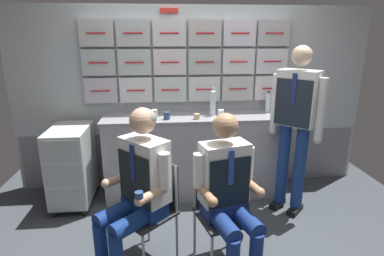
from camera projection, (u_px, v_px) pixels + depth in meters
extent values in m
cube|color=#3A3F45|center=(207.00, 252.00, 2.75)|extent=(4.80, 4.80, 0.04)
cube|color=#AFB8BC|center=(192.00, 100.00, 3.76)|extent=(4.20, 0.06, 2.15)
cube|color=gray|center=(193.00, 158.00, 3.93)|extent=(4.12, 0.01, 0.68)
cube|color=#B8B3C1|center=(101.00, 90.00, 3.57)|extent=(0.37, 0.06, 0.29)
cylinder|color=red|center=(101.00, 91.00, 3.53)|extent=(0.21, 0.01, 0.01)
cube|color=silver|center=(136.00, 90.00, 3.60)|extent=(0.37, 0.06, 0.29)
cylinder|color=red|center=(136.00, 90.00, 3.57)|extent=(0.21, 0.01, 0.01)
cube|color=silver|center=(170.00, 89.00, 3.64)|extent=(0.37, 0.06, 0.29)
cylinder|color=red|center=(171.00, 90.00, 3.60)|extent=(0.21, 0.01, 0.01)
cube|color=silver|center=(204.00, 89.00, 3.67)|extent=(0.37, 0.06, 0.29)
cylinder|color=red|center=(205.00, 89.00, 3.64)|extent=(0.21, 0.01, 0.01)
cube|color=#B5B8B5|center=(237.00, 88.00, 3.71)|extent=(0.37, 0.06, 0.29)
cylinder|color=red|center=(238.00, 89.00, 3.67)|extent=(0.21, 0.01, 0.01)
cube|color=silver|center=(270.00, 88.00, 3.74)|extent=(0.37, 0.06, 0.29)
cylinder|color=red|center=(271.00, 88.00, 3.71)|extent=(0.21, 0.01, 0.01)
cube|color=#AAB4B5|center=(99.00, 62.00, 3.48)|extent=(0.37, 0.06, 0.29)
cylinder|color=red|center=(98.00, 63.00, 3.44)|extent=(0.21, 0.01, 0.01)
cube|color=#B1BFB7|center=(135.00, 62.00, 3.51)|extent=(0.37, 0.06, 0.29)
cylinder|color=red|center=(134.00, 62.00, 3.48)|extent=(0.21, 0.01, 0.01)
cube|color=silver|center=(170.00, 62.00, 3.55)|extent=(0.37, 0.06, 0.29)
cylinder|color=red|center=(170.00, 62.00, 3.51)|extent=(0.21, 0.01, 0.01)
cube|color=#AEB7B9|center=(204.00, 62.00, 3.58)|extent=(0.37, 0.06, 0.29)
cylinder|color=red|center=(205.00, 62.00, 3.55)|extent=(0.21, 0.01, 0.01)
cube|color=silver|center=(238.00, 61.00, 3.62)|extent=(0.37, 0.06, 0.29)
cylinder|color=red|center=(239.00, 62.00, 3.58)|extent=(0.21, 0.01, 0.01)
cube|color=silver|center=(271.00, 61.00, 3.65)|extent=(0.37, 0.06, 0.29)
cylinder|color=red|center=(273.00, 61.00, 3.62)|extent=(0.21, 0.01, 0.01)
cube|color=#B4B7B8|center=(96.00, 33.00, 3.39)|extent=(0.37, 0.06, 0.29)
cylinder|color=red|center=(96.00, 33.00, 3.35)|extent=(0.21, 0.01, 0.01)
cube|color=#B0B5B8|center=(133.00, 33.00, 3.42)|extent=(0.37, 0.06, 0.29)
cylinder|color=red|center=(133.00, 33.00, 3.39)|extent=(0.21, 0.01, 0.01)
cube|color=silver|center=(169.00, 33.00, 3.46)|extent=(0.37, 0.06, 0.29)
cylinder|color=red|center=(169.00, 33.00, 3.42)|extent=(0.21, 0.01, 0.01)
cube|color=#B4B3AE|center=(205.00, 33.00, 3.49)|extent=(0.37, 0.06, 0.29)
cylinder|color=red|center=(205.00, 33.00, 3.46)|extent=(0.21, 0.01, 0.01)
cube|color=silver|center=(239.00, 33.00, 3.53)|extent=(0.37, 0.06, 0.29)
cylinder|color=red|center=(240.00, 33.00, 3.49)|extent=(0.21, 0.01, 0.01)
cube|color=#AAABAF|center=(273.00, 33.00, 3.56)|extent=(0.37, 0.06, 0.29)
cylinder|color=red|center=(275.00, 33.00, 3.53)|extent=(0.21, 0.01, 0.01)
cube|color=red|center=(169.00, 10.00, 3.40)|extent=(0.20, 0.02, 0.05)
cube|color=#9A99A0|center=(194.00, 156.00, 3.66)|extent=(2.00, 0.52, 0.92)
cube|color=gray|center=(194.00, 117.00, 3.52)|extent=(2.04, 0.53, 0.03)
sphere|color=black|center=(54.00, 213.00, 3.26)|extent=(0.07, 0.07, 0.07)
sphere|color=black|center=(85.00, 212.00, 3.29)|extent=(0.07, 0.07, 0.07)
sphere|color=black|center=(69.00, 189.00, 3.78)|extent=(0.07, 0.07, 0.07)
sphere|color=black|center=(95.00, 188.00, 3.81)|extent=(0.07, 0.07, 0.07)
cube|color=silver|center=(72.00, 164.00, 3.41)|extent=(0.40, 0.64, 0.81)
cube|color=#A6AEAC|center=(66.00, 201.00, 3.18)|extent=(0.35, 0.01, 0.22)
cube|color=#A6AEAC|center=(63.00, 176.00, 3.10)|extent=(0.35, 0.01, 0.22)
cube|color=#A6AEAC|center=(60.00, 151.00, 3.02)|extent=(0.35, 0.01, 0.22)
cylinder|color=#28282D|center=(59.00, 139.00, 3.01)|extent=(0.32, 0.02, 0.02)
cylinder|color=#A8AAAF|center=(115.00, 239.00, 2.57)|extent=(0.02, 0.02, 0.42)
cylinder|color=#A8AAAF|center=(148.00, 220.00, 2.83)|extent=(0.02, 0.02, 0.42)
cylinder|color=#A8AAAF|center=(177.00, 236.00, 2.60)|extent=(0.02, 0.02, 0.42)
cube|color=#292A2D|center=(145.00, 214.00, 2.52)|extent=(0.57, 0.57, 0.02)
cube|color=#292A2D|center=(161.00, 182.00, 2.60)|extent=(0.27, 0.29, 0.40)
cylinder|color=#A8AAAF|center=(146.00, 177.00, 2.70)|extent=(0.02, 0.02, 0.40)
cylinder|color=#A8AAAF|center=(176.00, 189.00, 2.48)|extent=(0.02, 0.02, 0.40)
cylinder|color=navy|center=(101.00, 248.00, 2.37)|extent=(0.10, 0.10, 0.42)
cylinder|color=navy|center=(119.00, 212.00, 2.44)|extent=(0.38, 0.37, 0.13)
cylinder|color=navy|center=(135.00, 222.00, 2.31)|extent=(0.38, 0.37, 0.13)
cube|color=navy|center=(145.00, 206.00, 2.50)|extent=(0.39, 0.40, 0.12)
cube|color=white|center=(145.00, 170.00, 2.43)|extent=(0.41, 0.42, 0.51)
cube|color=black|center=(134.00, 179.00, 2.36)|extent=(0.25, 0.26, 0.41)
cube|color=navy|center=(132.00, 163.00, 2.32)|extent=(0.04, 0.04, 0.28)
cylinder|color=white|center=(127.00, 156.00, 2.55)|extent=(0.08, 0.08, 0.27)
cylinder|color=tan|center=(118.00, 179.00, 2.50)|extent=(0.23, 0.22, 0.07)
sphere|color=tan|center=(106.00, 184.00, 2.42)|extent=(0.08, 0.08, 0.08)
cylinder|color=white|center=(164.00, 171.00, 2.27)|extent=(0.08, 0.08, 0.27)
cylinder|color=tan|center=(152.00, 195.00, 2.25)|extent=(0.23, 0.22, 0.07)
sphere|color=tan|center=(139.00, 201.00, 2.16)|extent=(0.08, 0.08, 0.08)
cylinder|color=navy|center=(139.00, 196.00, 2.15)|extent=(0.06, 0.06, 0.06)
sphere|color=tan|center=(143.00, 121.00, 2.31)|extent=(0.20, 0.20, 0.20)
ellipsoid|color=gray|center=(144.00, 118.00, 2.32)|extent=(0.27, 0.27, 0.14)
cylinder|color=#A8AAAF|center=(254.00, 249.00, 2.45)|extent=(0.02, 0.02, 0.42)
cylinder|color=#A8AAAF|center=(195.00, 232.00, 2.65)|extent=(0.02, 0.02, 0.42)
cylinder|color=#A8AAAF|center=(232.00, 224.00, 2.77)|extent=(0.02, 0.02, 0.42)
cube|color=#292A2D|center=(224.00, 216.00, 2.49)|extent=(0.49, 0.49, 0.02)
cube|color=#292A2D|center=(215.00, 182.00, 2.60)|extent=(0.36, 0.12, 0.40)
cylinder|color=#A8AAAF|center=(195.00, 186.00, 2.53)|extent=(0.02, 0.02, 0.40)
cylinder|color=#A8AAAF|center=(234.00, 179.00, 2.65)|extent=(0.02, 0.02, 0.40)
cylinder|color=navy|center=(223.00, 224.00, 2.29)|extent=(0.23, 0.40, 0.13)
cylinder|color=navy|center=(245.00, 219.00, 2.35)|extent=(0.23, 0.40, 0.13)
cube|color=navy|center=(224.00, 208.00, 2.47)|extent=(0.38, 0.28, 0.12)
cube|color=white|center=(224.00, 173.00, 2.40)|extent=(0.40, 0.29, 0.48)
cube|color=black|center=(230.00, 183.00, 2.32)|extent=(0.32, 0.10, 0.39)
cube|color=#1F3D95|center=(231.00, 168.00, 2.28)|extent=(0.04, 0.02, 0.27)
cylinder|color=white|center=(199.00, 170.00, 2.32)|extent=(0.08, 0.08, 0.26)
cylinder|color=#A87D5A|center=(207.00, 195.00, 2.27)|extent=(0.13, 0.25, 0.07)
sphere|color=#A87D5A|center=(213.00, 202.00, 2.17)|extent=(0.08, 0.08, 0.08)
cylinder|color=white|center=(248.00, 163.00, 2.46)|extent=(0.08, 0.08, 0.26)
cylinder|color=#A87D5A|center=(252.00, 186.00, 2.40)|extent=(0.13, 0.25, 0.07)
sphere|color=#A87D5A|center=(260.00, 193.00, 2.30)|extent=(0.08, 0.08, 0.08)
sphere|color=#A87D5A|center=(226.00, 126.00, 2.29)|extent=(0.19, 0.19, 0.19)
ellipsoid|color=tan|center=(225.00, 123.00, 2.30)|extent=(0.23, 0.21, 0.13)
cube|color=black|center=(277.00, 204.00, 3.46)|extent=(0.23, 0.23, 0.06)
cube|color=black|center=(295.00, 210.00, 3.34)|extent=(0.23, 0.23, 0.06)
cylinder|color=navy|center=(283.00, 163.00, 3.34)|extent=(0.12, 0.12, 0.89)
cylinder|color=navy|center=(299.00, 168.00, 3.23)|extent=(0.12, 0.12, 0.89)
cube|color=white|center=(298.00, 98.00, 3.08)|extent=(0.43, 0.43, 0.55)
cube|color=#1F2834|center=(293.00, 103.00, 3.00)|extent=(0.26, 0.26, 0.46)
cube|color=navy|center=(294.00, 90.00, 2.96)|extent=(0.04, 0.04, 0.31)
cylinder|color=white|center=(275.00, 103.00, 3.24)|extent=(0.08, 0.08, 0.61)
sphere|color=beige|center=(273.00, 131.00, 3.33)|extent=(0.08, 0.08, 0.08)
cylinder|color=white|center=(321.00, 110.00, 2.96)|extent=(0.08, 0.08, 0.61)
sphere|color=beige|center=(317.00, 140.00, 3.05)|extent=(0.08, 0.08, 0.08)
sphere|color=beige|center=(302.00, 55.00, 2.96)|extent=(0.19, 0.19, 0.19)
ellipsoid|color=tan|center=(303.00, 54.00, 2.97)|extent=(0.26, 0.26, 0.13)
cylinder|color=silver|center=(268.00, 103.00, 3.66)|extent=(0.06, 0.06, 0.21)
cone|color=silver|center=(269.00, 94.00, 3.62)|extent=(0.06, 0.06, 0.02)
cylinder|color=black|center=(269.00, 92.00, 3.62)|extent=(0.03, 0.03, 0.02)
cylinder|color=silver|center=(213.00, 104.00, 3.50)|extent=(0.06, 0.06, 0.27)
cone|color=silver|center=(213.00, 90.00, 3.45)|extent=(0.06, 0.06, 0.02)
cylinder|color=silver|center=(213.00, 88.00, 3.45)|extent=(0.03, 0.03, 0.02)
cylinder|color=white|center=(221.00, 112.00, 3.53)|extent=(0.07, 0.07, 0.07)
cylinder|color=#382114|center=(221.00, 110.00, 3.52)|extent=(0.06, 0.06, 0.01)
cylinder|color=navy|center=(167.00, 116.00, 3.36)|extent=(0.07, 0.07, 0.08)
cylinder|color=#382114|center=(167.00, 113.00, 3.35)|extent=(0.06, 0.06, 0.01)
cylinder|color=silver|center=(154.00, 114.00, 3.43)|extent=(0.07, 0.07, 0.09)
cylinder|color=#382114|center=(154.00, 110.00, 3.42)|extent=(0.06, 0.06, 0.01)
cylinder|color=tan|center=(197.00, 116.00, 3.37)|extent=(0.07, 0.07, 0.06)
cylinder|color=#382114|center=(197.00, 114.00, 3.36)|extent=(0.06, 0.06, 0.01)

